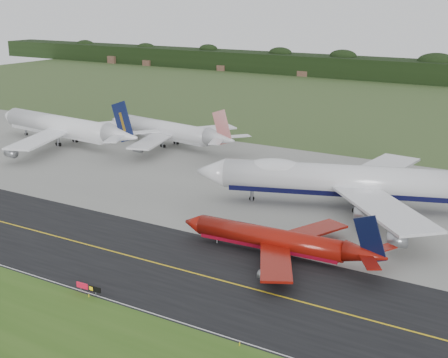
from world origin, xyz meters
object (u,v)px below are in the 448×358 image
jet_navy_gold (66,127)px  jet_star_tail (169,131)px  jet_red_737 (280,241)px  jet_ba_747 (352,181)px  taxiway_sign (88,287)px

jet_navy_gold → jet_star_tail: size_ratio=1.19×
jet_red_737 → jet_star_tail: jet_star_tail is taller
jet_ba_747 → jet_star_tail: 78.31m
jet_ba_747 → jet_navy_gold: size_ratio=1.10×
jet_red_737 → taxiway_sign: jet_red_737 is taller
taxiway_sign → jet_red_737: bearing=56.9°
jet_red_737 → jet_navy_gold: 112.14m
jet_red_737 → jet_star_tail: bearing=138.8°
jet_ba_747 → jet_star_tail: (-72.93, 28.50, -1.55)m
jet_navy_gold → taxiway_sign: size_ratio=13.14×
jet_ba_747 → jet_red_737: (-1.60, -33.91, -3.38)m
jet_navy_gold → jet_star_tail: jet_navy_gold is taller
jet_ba_747 → jet_red_737: 34.12m
jet_ba_747 → taxiway_sign: jet_ba_747 is taller
jet_red_737 → jet_star_tail: size_ratio=0.74×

